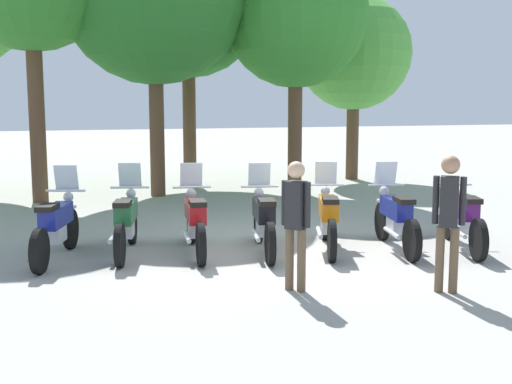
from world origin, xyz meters
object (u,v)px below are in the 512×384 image
object	(u,v)px
motorcycle_0	(56,226)
motorcycle_3	(263,220)
motorcycle_6	(462,218)
tree_4	(296,15)
motorcycle_5	(396,218)
tree_3	(188,0)
tree_5	(354,53)
motorcycle_4	(328,217)
person_0	(296,216)
person_1	(449,213)
motorcycle_2	(195,221)
motorcycle_1	(126,221)

from	to	relation	value
motorcycle_0	motorcycle_3	size ratio (longest dim) A/B	0.98
motorcycle_6	tree_4	xyz separation A→B (m)	(-0.47, 6.88, 3.92)
motorcycle_5	motorcycle_6	bearing A→B (deg)	-94.26
motorcycle_5	tree_3	size ratio (longest dim) A/B	0.31
tree_4	motorcycle_6	bearing A→B (deg)	-86.07
motorcycle_5	tree_5	xyz separation A→B (m)	(3.06, 8.65, 3.15)
motorcycle_4	tree_3	world-z (taller)	tree_3
tree_4	motorcycle_0	bearing A→B (deg)	-134.68
person_0	person_1	world-z (taller)	person_1
motorcycle_6	tree_4	bearing A→B (deg)	19.61
motorcycle_2	tree_5	distance (m)	10.63
motorcycle_0	motorcycle_2	bearing A→B (deg)	-78.46
motorcycle_5	person_1	size ratio (longest dim) A/B	1.26
motorcycle_3	person_0	size ratio (longest dim) A/B	1.32
motorcycle_5	tree_3	bearing A→B (deg)	21.46
motorcycle_0	motorcycle_1	bearing A→B (deg)	-69.16
motorcycle_0	motorcycle_4	distance (m)	4.20
motorcycle_0	tree_4	size ratio (longest dim) A/B	0.34
person_0	tree_4	size ratio (longest dim) A/B	0.26
motorcycle_2	motorcycle_4	size ratio (longest dim) A/B	1.03
tree_4	motorcycle_5	bearing A→B (deg)	-94.94
motorcycle_6	person_1	world-z (taller)	person_1
motorcycle_2	motorcycle_5	world-z (taller)	same
motorcycle_4	motorcycle_1	bearing A→B (deg)	97.58
person_1	motorcycle_0	bearing A→B (deg)	-89.41
motorcycle_3	motorcycle_6	xyz separation A→B (m)	(3.13, -0.65, -0.01)
motorcycle_0	motorcycle_3	world-z (taller)	same
motorcycle_3	tree_5	xyz separation A→B (m)	(5.15, 8.26, 3.15)
motorcycle_1	person_1	world-z (taller)	person_1
motorcycle_2	motorcycle_3	bearing A→B (deg)	-96.62
motorcycle_0	person_0	world-z (taller)	person_0
tree_5	tree_4	bearing A→B (deg)	-140.78
tree_5	tree_3	bearing A→B (deg)	178.71
motorcycle_3	tree_4	size ratio (longest dim) A/B	0.35
motorcycle_1	person_0	world-z (taller)	person_0
motorcycle_0	person_1	size ratio (longest dim) A/B	1.24
motorcycle_4	tree_5	world-z (taller)	tree_5
motorcycle_0	motorcycle_5	distance (m)	5.27
motorcycle_4	motorcycle_5	size ratio (longest dim) A/B	0.97
motorcycle_0	person_0	size ratio (longest dim) A/B	1.30
person_0	person_1	xyz separation A→B (m)	(1.79, -0.59, 0.06)
motorcycle_3	motorcycle_4	world-z (taller)	same
motorcycle_6	tree_3	size ratio (longest dim) A/B	0.30
motorcycle_0	tree_5	distance (m)	11.86
motorcycle_3	motorcycle_4	distance (m)	1.05
motorcycle_1	motorcycle_6	size ratio (longest dim) A/B	1.01
tree_4	tree_5	world-z (taller)	tree_4
person_0	tree_3	bearing A→B (deg)	-136.28
tree_3	motorcycle_2	bearing A→B (deg)	-99.57
motorcycle_1	motorcycle_4	distance (m)	3.19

